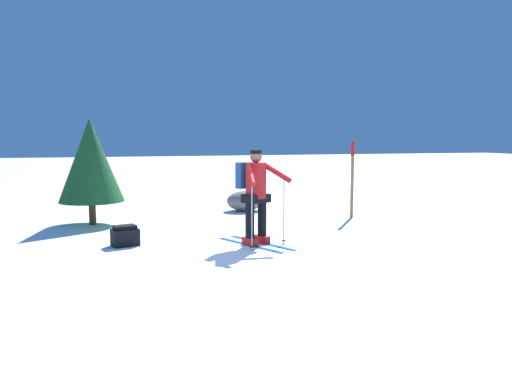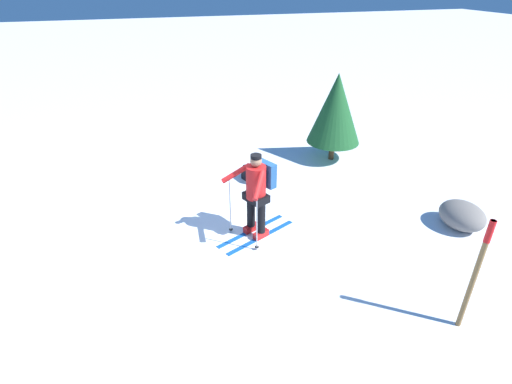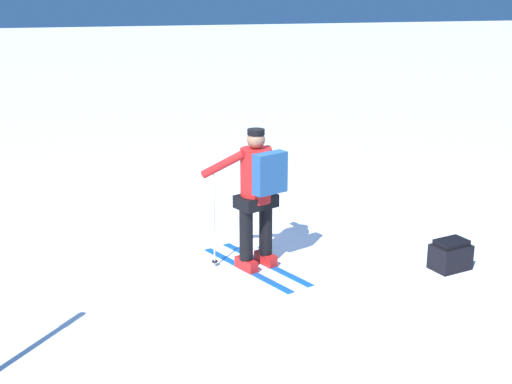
% 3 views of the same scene
% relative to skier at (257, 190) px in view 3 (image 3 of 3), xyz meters
% --- Properties ---
extents(ground_plane, '(80.00, 80.00, 0.00)m').
position_rel_skier_xyz_m(ground_plane, '(0.10, 0.28, -0.91)').
color(ground_plane, white).
extents(skier, '(1.08, 1.56, 1.59)m').
position_rel_skier_xyz_m(skier, '(0.00, 0.00, 0.00)').
color(skier, '#144C9E').
rests_on(skier, ground_plane).
extents(dropped_backpack, '(0.48, 0.40, 0.34)m').
position_rel_skier_xyz_m(dropped_backpack, '(2.10, -0.51, -0.75)').
color(dropped_backpack, black).
rests_on(dropped_backpack, ground_plane).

